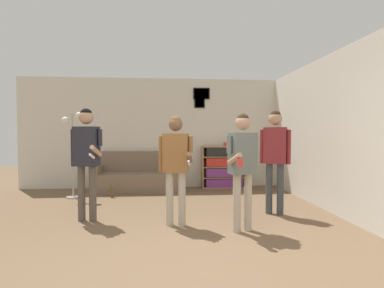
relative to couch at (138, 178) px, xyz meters
name	(u,v)px	position (x,y,z in m)	size (l,w,h in m)	color
ground_plane	(189,276)	(0.88, -4.32, -0.30)	(20.00, 20.00, 0.00)	brown
wall_back	(175,133)	(0.89, 0.41, 1.06)	(7.52, 0.08, 2.70)	silver
wall_right	(324,133)	(3.47, -1.97, 1.05)	(0.06, 7.10, 2.70)	silver
couch	(138,178)	(0.00, 0.00, 0.00)	(1.91, 0.80, 0.90)	#7A6651
bookshelf	(224,167)	(2.08, 0.19, 0.22)	(1.09, 0.30, 1.03)	#A87F51
floor_lamp	(72,139)	(-1.27, -0.69, 0.93)	(0.44, 0.28, 1.79)	#ADA89E
person_player_foreground_left	(86,152)	(-0.54, -2.41, 0.77)	(0.49, 0.52, 1.73)	brown
person_player_foreground_center	(176,159)	(0.81, -2.74, 0.68)	(0.49, 0.49, 1.60)	#B7AD99
person_watcher_holding_cup	(243,160)	(1.72, -3.08, 0.69)	(0.47, 0.51, 1.62)	#B7AD99
person_spectator_near_bookshelf	(275,150)	(2.47, -2.27, 0.77)	(0.45, 0.34, 1.72)	#3D4247
bottle_on_floor	(112,192)	(-0.47, -0.72, -0.19)	(0.07, 0.07, 0.27)	brown
drinking_cup	(225,144)	(2.12, 0.19, 0.78)	(0.08, 0.08, 0.10)	red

